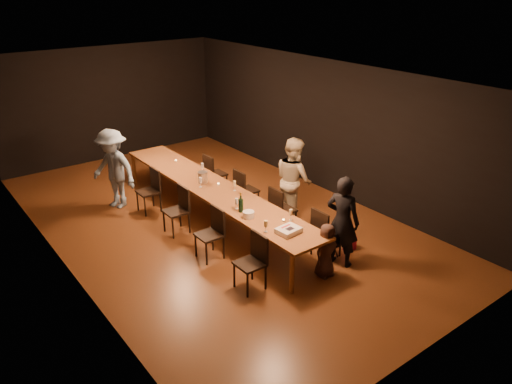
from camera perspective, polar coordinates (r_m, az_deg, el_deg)
ground at (r=10.35m, az=-4.86°, el=-3.24°), size 10.00×10.00×0.00m
room_shell at (r=9.60m, az=-5.28°, el=7.90°), size 6.04×10.04×3.02m
table at (r=10.06m, az=-5.00°, el=0.33°), size 0.90×6.00×0.75m
chair_right_0 at (r=8.95m, az=8.08°, el=-4.58°), size 0.42×0.42×0.93m
chair_right_1 at (r=9.73m, az=3.11°, el=-1.97°), size 0.42×0.42×0.93m
chair_right_2 at (r=10.59m, az=-1.08°, el=0.26°), size 0.42×0.42×0.93m
chair_right_3 at (r=11.50m, az=-4.62°, el=2.14°), size 0.42×0.42×0.93m
chair_left_0 at (r=7.97m, az=-0.71°, el=-8.13°), size 0.42×0.42×0.93m
chair_left_1 at (r=8.84m, az=-5.37°, el=-4.84°), size 0.42×0.42×0.93m
chair_left_2 at (r=9.77m, az=-9.15°, el=-2.14°), size 0.42×0.42×0.93m
chair_left_3 at (r=10.76m, az=-12.23°, el=0.09°), size 0.42×0.42×0.93m
woman_birthday at (r=8.59m, az=9.86°, el=-3.31°), size 0.57×0.69×1.64m
woman_tan at (r=10.07m, az=4.32°, el=1.44°), size 0.81×0.96×1.75m
man_blue at (r=11.02m, az=-15.98°, el=2.55°), size 1.03×1.29×1.74m
child at (r=8.37m, az=8.03°, el=-6.63°), size 0.46×0.30×0.95m
gift_bag_red at (r=9.35m, az=10.67°, el=-5.78°), size 0.24×0.14×0.27m
gift_bag_blue at (r=9.60m, az=9.36°, el=-4.81°), size 0.23×0.16×0.28m
birthday_cake at (r=8.25m, az=3.74°, el=-4.39°), size 0.40×0.33×0.09m
plate_stack at (r=8.73m, az=-0.86°, el=-2.58°), size 0.26×0.26×0.11m
champagne_bottle at (r=8.88m, az=-1.75°, el=-1.18°), size 0.11×0.11×0.37m
ice_bucket at (r=10.24m, az=-6.11°, el=1.70°), size 0.26×0.26×0.23m
wineglass_0 at (r=8.23m, az=1.14°, el=-3.93°), size 0.06×0.06×0.21m
wineglass_1 at (r=8.63m, az=3.99°, el=-2.62°), size 0.06×0.06×0.21m
wineglass_2 at (r=9.03m, az=-2.23°, el=-1.33°), size 0.06×0.06×0.21m
wineglass_3 at (r=9.79m, az=-2.46°, el=0.71°), size 0.06×0.06×0.21m
wineglass_4 at (r=10.01m, az=-6.38°, el=1.10°), size 0.06×0.06×0.21m
wineglass_5 at (r=10.78m, az=-6.13°, el=2.78°), size 0.06×0.06×0.21m
tealight_near at (r=8.62m, az=3.16°, el=-3.27°), size 0.05×0.05×0.03m
tealight_mid at (r=10.11m, az=-4.32°, el=0.88°), size 0.05×0.05×0.03m
tealight_far at (r=11.53m, az=-9.14°, el=3.56°), size 0.05×0.05×0.03m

